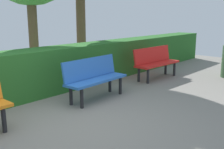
{
  "coord_description": "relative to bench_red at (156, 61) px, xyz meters",
  "views": [
    {
      "loc": [
        2.71,
        3.3,
        1.76
      ],
      "look_at": [
        -1.39,
        -0.3,
        0.55
      ],
      "focal_mm": 43.86,
      "sensor_mm": 36.0,
      "label": 1
    }
  ],
  "objects": [
    {
      "name": "hedge_row",
      "position": [
        2.57,
        -1.1,
        0.02
      ],
      "size": [
        13.39,
        0.76,
        1.01
      ],
      "primitive_type": "cube",
      "color": "#266023",
      "rests_on": "ground_plane"
    },
    {
      "name": "ground_plane",
      "position": [
        3.7,
        0.72,
        -0.48
      ],
      "size": [
        17.39,
        17.39,
        0.0
      ],
      "primitive_type": "plane",
      "color": "gray"
    },
    {
      "name": "bench_blue",
      "position": [
        2.46,
        0.06,
        -0.0
      ],
      "size": [
        1.53,
        0.52,
        0.86
      ],
      "rotation": [
        0.0,
        0.0,
        0.04
      ],
      "color": "blue",
      "rests_on": "ground_plane"
    },
    {
      "name": "bench_red",
      "position": [
        0.0,
        0.0,
        0.0
      ],
      "size": [
        1.6,
        0.53,
        0.86
      ],
      "rotation": [
        0.0,
        0.0,
        -0.05
      ],
      "color": "red",
      "rests_on": "ground_plane"
    }
  ]
}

